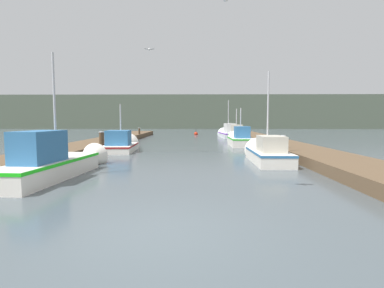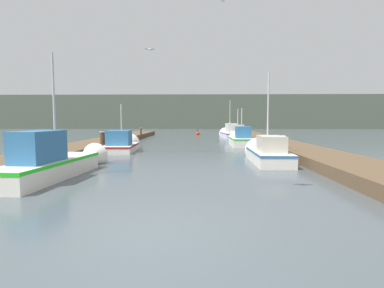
# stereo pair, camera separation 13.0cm
# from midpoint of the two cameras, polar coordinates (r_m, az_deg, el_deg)

# --- Properties ---
(ground_plane) EXTENTS (200.00, 200.00, 0.00)m
(ground_plane) POSITION_cam_midpoint_polar(r_m,az_deg,el_deg) (5.65, -7.20, -16.51)
(ground_plane) COLOR #424C51
(dock_left) EXTENTS (2.73, 40.00, 0.45)m
(dock_left) POSITION_cam_midpoint_polar(r_m,az_deg,el_deg) (22.57, -17.98, -0.14)
(dock_left) COLOR brown
(dock_left) RESTS_ON ground_plane
(dock_right) EXTENTS (2.73, 40.00, 0.45)m
(dock_right) POSITION_cam_midpoint_polar(r_m,az_deg,el_deg) (22.08, 16.99, -0.22)
(dock_right) COLOR brown
(dock_right) RESTS_ON ground_plane
(distant_shore_ridge) EXTENTS (120.00, 16.00, 7.38)m
(distant_shore_ridge) POSITION_cam_midpoint_polar(r_m,az_deg,el_deg) (72.42, 0.86, 6.01)
(distant_shore_ridge) COLOR #4C5647
(distant_shore_ridge) RESTS_ON ground_plane
(fishing_boat_0) EXTENTS (1.75, 6.24, 4.64)m
(fishing_boat_0) POSITION_cam_midpoint_polar(r_m,az_deg,el_deg) (11.85, -23.82, -3.00)
(fishing_boat_0) COLOR silver
(fishing_boat_0) RESTS_ON ground_plane
(fishing_boat_1) EXTENTS (1.60, 5.08, 4.71)m
(fishing_boat_1) POSITION_cam_midpoint_polar(r_m,az_deg,el_deg) (15.07, 14.19, -1.56)
(fishing_boat_1) COLOR silver
(fishing_boat_1) RESTS_ON ground_plane
(fishing_boat_2) EXTENTS (2.03, 4.67, 3.63)m
(fishing_boat_2) POSITION_cam_midpoint_polar(r_m,az_deg,el_deg) (20.10, -12.92, -0.08)
(fishing_boat_2) COLOR silver
(fishing_boat_2) RESTS_ON ground_plane
(fishing_boat_3) EXTENTS (1.71, 4.32, 3.38)m
(fishing_boat_3) POSITION_cam_midpoint_polar(r_m,az_deg,el_deg) (23.66, 9.51, 0.83)
(fishing_boat_3) COLOR silver
(fishing_boat_3) RESTS_ON ground_plane
(fishing_boat_4) EXTENTS (1.87, 5.12, 3.40)m
(fishing_boat_4) POSITION_cam_midpoint_polar(r_m,az_deg,el_deg) (28.76, 8.80, 1.56)
(fishing_boat_4) COLOR silver
(fishing_boat_4) RESTS_ON ground_plane
(fishing_boat_5) EXTENTS (2.06, 5.51, 4.65)m
(fishing_boat_5) POSITION_cam_midpoint_polar(r_m,az_deg,el_deg) (34.17, 7.22, 2.05)
(fishing_boat_5) COLOR silver
(fishing_boat_5) RESTS_ON ground_plane
(mooring_piling_0) EXTENTS (0.27, 0.27, 1.16)m
(mooring_piling_0) POSITION_cam_midpoint_polar(r_m,az_deg,el_deg) (17.39, 17.21, -0.30)
(mooring_piling_0) COLOR #473523
(mooring_piling_0) RESTS_ON ground_plane
(mooring_piling_1) EXTENTS (0.31, 0.31, 0.98)m
(mooring_piling_1) POSITION_cam_midpoint_polar(r_m,az_deg,el_deg) (38.60, 8.52, 2.36)
(mooring_piling_1) COLOR #473523
(mooring_piling_1) RESTS_ON ground_plane
(mooring_piling_2) EXTENTS (0.23, 0.23, 1.14)m
(mooring_piling_2) POSITION_cam_midpoint_polar(r_m,az_deg,el_deg) (32.54, -9.60, 2.06)
(mooring_piling_2) COLOR #473523
(mooring_piling_2) RESTS_ON ground_plane
(mooring_piling_3) EXTENTS (0.36, 0.36, 1.24)m
(mooring_piling_3) POSITION_cam_midpoint_polar(r_m,az_deg,el_deg) (20.37, -16.50, 0.53)
(mooring_piling_3) COLOR #473523
(mooring_piling_3) RESTS_ON ground_plane
(channel_buoy) EXTENTS (0.50, 0.50, 1.00)m
(channel_buoy) POSITION_cam_midpoint_polar(r_m,az_deg,el_deg) (39.68, 1.18, 1.97)
(channel_buoy) COLOR red
(channel_buoy) RESTS_ON ground_plane
(seagull_1) EXTENTS (0.56, 0.30, 0.12)m
(seagull_1) POSITION_cam_midpoint_polar(r_m,az_deg,el_deg) (17.72, -7.83, 17.41)
(seagull_1) COLOR white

